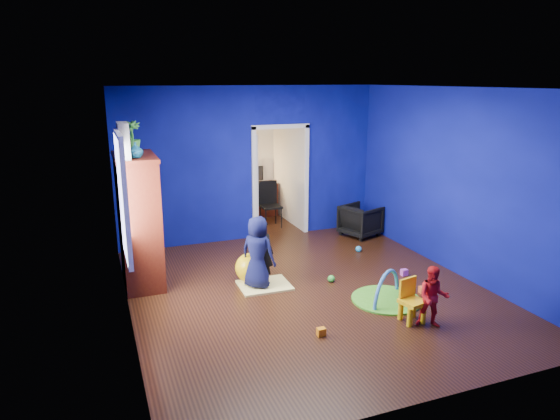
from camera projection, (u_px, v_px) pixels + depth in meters
name	position (u px, v px, depth m)	size (l,w,h in m)	color
floor	(309.00, 292.00, 7.29)	(5.00, 5.50, 0.01)	black
ceiling	(312.00, 88.00, 6.55)	(5.00, 5.50, 0.01)	white
wall_back	(250.00, 164.00, 9.40)	(5.00, 0.02, 2.90)	navy
wall_front	(437.00, 261.00, 4.43)	(5.00, 0.02, 2.90)	navy
wall_left	(123.00, 212.00, 6.06)	(0.02, 5.50, 2.90)	navy
wall_right	(456.00, 182.00, 7.78)	(0.02, 5.50, 2.90)	navy
alcove	(265.00, 166.00, 10.45)	(1.00, 1.75, 2.50)	silver
armchair	(360.00, 220.00, 9.82)	(0.66, 0.68, 0.62)	black
child_black	(262.00, 252.00, 7.44)	(0.37, 0.24, 1.02)	black
child_navy	(258.00, 253.00, 7.31)	(0.53, 0.35, 1.09)	#0F1639
toddler_red	(433.00, 297.00, 6.17)	(0.39, 0.30, 0.79)	red
vase	(135.00, 150.00, 6.83)	(0.20, 0.20, 0.21)	#0D6068
potted_plant	(132.00, 137.00, 7.27)	(0.26, 0.26, 0.47)	#358F34
tv_armoire	(139.00, 221.00, 7.38)	(0.58, 1.14, 1.96)	#42170B
crt_tv	(142.00, 218.00, 7.38)	(0.46, 0.70, 0.54)	silver
yellow_blanket	(265.00, 285.00, 7.48)	(0.75, 0.60, 0.03)	#F2E07A
hopper_ball	(250.00, 268.00, 7.60)	(0.45, 0.45, 0.45)	yellow
kid_chair	(413.00, 303.00, 6.34)	(0.28, 0.28, 0.50)	yellow
play_mat	(386.00, 300.00, 7.00)	(0.97, 0.97, 0.03)	green
toy_arch	(386.00, 299.00, 7.00)	(0.86, 0.86, 0.05)	#3F8CD8
window_left	(121.00, 197.00, 6.35)	(0.03, 0.95, 1.55)	white
curtain	(129.00, 209.00, 6.97)	(0.14, 0.42, 2.40)	slate
doorway	(280.00, 183.00, 9.71)	(1.16, 0.10, 2.10)	white
study_desk	(256.00, 199.00, 11.25)	(0.88, 0.44, 0.75)	#3D140A
desk_monitor	(254.00, 173.00, 11.21)	(0.40, 0.05, 0.32)	black
desk_lamp	(243.00, 176.00, 11.06)	(0.14, 0.14, 0.14)	#FFD88C
folding_chair	(271.00, 206.00, 10.36)	(0.40, 0.40, 0.92)	black
book_shelf	(254.00, 126.00, 10.93)	(0.88, 0.24, 0.04)	white
toy_0	(423.00, 290.00, 7.24)	(0.10, 0.08, 0.10)	orange
toy_1	(359.00, 249.00, 8.96)	(0.11, 0.11, 0.11)	#269ADB
toy_2	(321.00, 332.00, 6.03)	(0.10, 0.08, 0.10)	orange
toy_3	(331.00, 278.00, 7.63)	(0.11, 0.11, 0.11)	green
toy_4	(404.00, 272.00, 7.88)	(0.10, 0.08, 0.10)	#D24ECC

